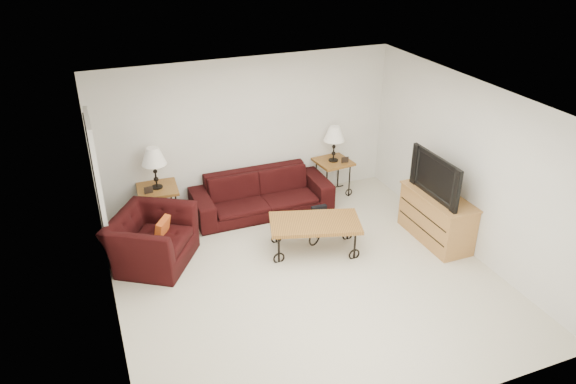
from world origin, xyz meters
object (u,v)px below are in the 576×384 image
Objects in this scene: lamp_left at (155,168)px; armchair at (152,239)px; side_table_left at (159,206)px; tv_stand at (436,217)px; side_table_right at (333,177)px; backpack at (316,204)px; television at (441,176)px; lamp_right at (334,144)px; sofa at (262,194)px; coffee_table at (315,236)px.

lamp_left reaches higher than armchair.
side_table_left is 4.31m from tv_stand.
side_table_right is (3.04, 0.00, -0.02)m from side_table_left.
tv_stand reaches higher than backpack.
backpack is (-0.64, -0.70, -0.07)m from side_table_right.
side_table_left is 1.00× the size of lamp_left.
lamp_left is 1.23m from armchair.
side_table_left is 0.67m from lamp_left.
television is (3.81, -1.97, 0.74)m from side_table_left.
side_table_left is at bearing -178.04° from backpack.
armchair is at bearing -103.19° from television.
side_table_right is 3.47m from armchair.
lamp_left is (0.00, 0.00, 0.67)m from side_table_left.
lamp_right is 2.20m from tv_stand.
sofa is 3.43× the size of side_table_left.
sofa is 1.66m from side_table_left.
sofa is 4.57× the size of backpack.
lamp_right reaches higher than side_table_left.
lamp_left reaches higher than side_table_right.
armchair is 2.30× the size of backpack.
backpack is at bearing 138.31° from tv_stand.
tv_stand is at bearing -68.31° from lamp_right.
television reaches higher than side_table_right.
tv_stand is (3.83, -1.97, 0.04)m from side_table_left.
side_table_left is 3.10m from lamp_right.
lamp_left reaches higher than side_table_left.
lamp_right is at bearing 65.69° from backpack.
sofa is 0.91m from backpack.
coffee_table is at bearing -76.74° from sofa.
television is at bearing -23.85° from backpack.
armchair is (-3.32, -1.02, 0.06)m from side_table_right.
sofa is 1.76× the size of coffee_table.
side_table_right is 0.63m from lamp_right.
tv_stand is 1.12× the size of television.
backpack is at bearing -16.29° from side_table_left.
lamp_left is at bearing 152.73° from tv_stand.
side_table_left is 1.06× the size of side_table_right.
sofa is at bearing -6.22° from side_table_left.
television is at bearing -27.40° from lamp_left.
backpack is (2.40, -0.70, -0.75)m from lamp_left.
side_table_right is 0.50× the size of tv_stand.
side_table_left is 0.53× the size of tv_stand.
lamp_right is 0.56× the size of television.
side_table_left reaches higher than coffee_table.
armchair is 4.22m from tv_stand.
lamp_right is 1.18m from backpack.
lamp_left is at bearing 173.78° from sofa.
backpack is at bearing -34.90° from sofa.
side_table_left is 0.51× the size of coffee_table.
tv_stand reaches higher than side_table_right.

